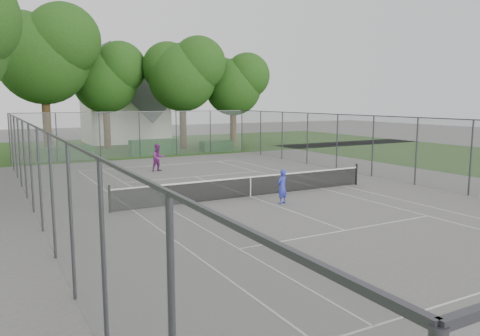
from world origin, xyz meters
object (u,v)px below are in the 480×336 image
girl_player (282,187)px  tennis_net (251,186)px  house (125,104)px  woman_player (158,158)px

girl_player → tennis_net: bearing=-95.4°
tennis_net → girl_player: bearing=-76.2°
tennis_net → girl_player: 1.95m
tennis_net → house: size_ratio=1.29×
house → woman_player: size_ratio=5.88×
girl_player → woman_player: woman_player is taller
woman_player → house: bearing=71.0°
house → girl_player: house is taller
tennis_net → woman_player: size_ratio=7.62×
woman_player → tennis_net: bearing=-92.1°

